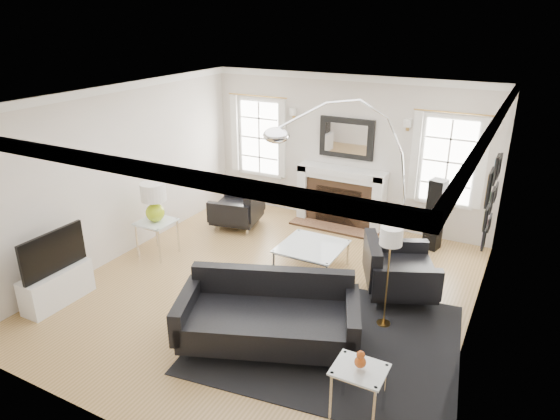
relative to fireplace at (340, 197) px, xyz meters
The scene contains 25 objects.
floor 2.84m from the fireplace, 90.00° to the right, with size 6.00×6.00×0.00m, color olive.
back_wall 0.88m from the fireplace, 90.00° to the left, with size 5.50×0.04×2.80m, color silver.
front_wall 5.85m from the fireplace, 90.00° to the right, with size 5.50×0.04×2.80m, color silver.
left_wall 4.01m from the fireplace, 134.58° to the right, with size 0.04×6.00×2.80m, color silver.
right_wall 4.01m from the fireplace, 45.42° to the right, with size 0.04×6.00×2.80m, color silver.
ceiling 3.59m from the fireplace, 90.00° to the right, with size 5.50×6.00×0.02m, color white.
crown_molding 3.55m from the fireplace, 90.00° to the right, with size 5.50×6.00×0.12m, color white.
fireplace is the anchor object (origin of this frame).
mantel_mirror 1.12m from the fireplace, 90.00° to the left, with size 1.05×0.07×0.75m.
window_left 2.07m from the fireplace, behind, with size 1.24×0.15×1.62m.
window_right 2.07m from the fireplace, ahead, with size 1.24×0.15×1.62m.
gallery_wall 3.26m from the fireplace, 28.83° to the right, with size 0.04×1.73×1.29m.
tv_unit 5.12m from the fireplace, 118.55° to the right, with size 0.35×1.00×1.09m.
area_rug 3.74m from the fireplace, 70.49° to the right, with size 3.13×2.61×0.01m, color black.
sofa 3.96m from the fireplace, 81.01° to the right, with size 2.36×1.69×0.70m.
armchair_left 1.92m from the fireplace, 147.80° to the right, with size 0.99×1.07×0.63m.
armchair_right 2.70m from the fireplace, 51.61° to the right, with size 1.28×1.34×0.71m.
coffee_table 1.99m from the fireplace, 81.29° to the right, with size 0.96×0.96×0.43m.
side_table_left 3.46m from the fireplace, 129.44° to the right, with size 0.56×0.56×0.61m.
nesting_table 4.95m from the fireplace, 66.36° to the right, with size 0.52×0.44×0.57m.
gourd_lamp 3.49m from the fireplace, 129.44° to the right, with size 0.41×0.41×0.66m.
orange_vase 4.95m from the fireplace, 66.36° to the right, with size 0.12×0.12×0.19m.
arc_floor_lamp 1.88m from the fireplace, 68.33° to the right, with size 1.94×1.79×2.74m.
stick_floor_lamp 3.43m from the fireplace, 58.53° to the right, with size 0.28×0.28×1.39m.
speaker_tower 1.83m from the fireplace, ahead, with size 0.25×0.25×1.24m, color black.
Camera 1 is at (3.15, -5.61, 3.82)m, focal length 32.00 mm.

